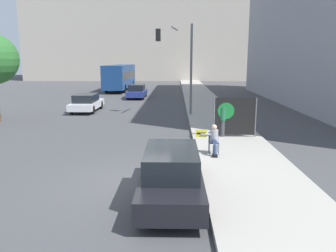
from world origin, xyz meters
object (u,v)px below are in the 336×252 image
protest_banner (234,116)px  car_on_road_nearest (87,103)px  parked_car_curbside (172,174)px  car_on_road_midblock (137,91)px  city_bus_on_road (120,76)px  traffic_light_pole (179,55)px  seated_protester (214,138)px  jogger_on_sidewalk (223,119)px

protest_banner → car_on_road_nearest: protest_banner is taller
parked_car_curbside → car_on_road_nearest: size_ratio=1.05×
car_on_road_nearest → car_on_road_midblock: car_on_road_midblock is taller
car_on_road_midblock → car_on_road_nearest: bearing=-107.6°
protest_banner → car_on_road_midblock: bearing=111.1°
parked_car_curbside → car_on_road_nearest: parked_car_curbside is taller
car_on_road_midblock → city_bus_on_road: size_ratio=0.38×
car_on_road_nearest → car_on_road_midblock: 9.57m
car_on_road_nearest → city_bus_on_road: 18.54m
traffic_light_pole → seated_protester: bearing=-82.8°
seated_protester → traffic_light_pole: traffic_light_pole is taller
jogger_on_sidewalk → city_bus_on_road: city_bus_on_road is taller
traffic_light_pole → city_bus_on_road: 22.00m
parked_car_curbside → car_on_road_midblock: 25.78m
jogger_on_sidewalk → protest_banner: protest_banner is taller
traffic_light_pole → parked_car_curbside: (-0.36, -14.36, -3.55)m
protest_banner → traffic_light_pole: (-2.69, 7.17, 3.09)m
seated_protester → city_bus_on_road: size_ratio=0.10×
protest_banner → car_on_road_nearest: (-9.93, 9.16, -0.52)m
jogger_on_sidewalk → city_bus_on_road: (-9.78, 27.56, 0.87)m
jogger_on_sidewalk → parked_car_curbside: 7.70m
parked_car_curbside → city_bus_on_road: size_ratio=0.39×
traffic_light_pole → car_on_road_nearest: size_ratio=1.40×
jogger_on_sidewalk → car_on_road_nearest: size_ratio=0.38×
parked_car_curbside → car_on_road_midblock: (-3.99, 25.47, -0.03)m
car_on_road_nearest → car_on_road_midblock: bearing=72.4°
seated_protester → jogger_on_sidewalk: jogger_on_sidewalk is taller
car_on_road_nearest → city_bus_on_road: city_bus_on_road is taller
jogger_on_sidewalk → car_on_road_nearest: (-9.36, 9.06, -0.34)m
protest_banner → parked_car_curbside: bearing=-113.0°
seated_protester → city_bus_on_road: city_bus_on_road is taller
traffic_light_pole → city_bus_on_road: traffic_light_pole is taller
city_bus_on_road → traffic_light_pole: bearing=-69.5°
jogger_on_sidewalk → traffic_light_pole: bearing=-108.5°
jogger_on_sidewalk → city_bus_on_road: size_ratio=0.14×
city_bus_on_road → parked_car_curbside: bearing=-78.2°
seated_protester → parked_car_curbside: size_ratio=0.26×
parked_car_curbside → city_bus_on_road: (-7.30, 34.84, 1.15)m
car_on_road_nearest → jogger_on_sidewalk: bearing=-44.1°
traffic_light_pole → car_on_road_nearest: bearing=164.7°
traffic_light_pole → car_on_road_nearest: 8.32m
seated_protester → jogger_on_sidewalk: bearing=73.8°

